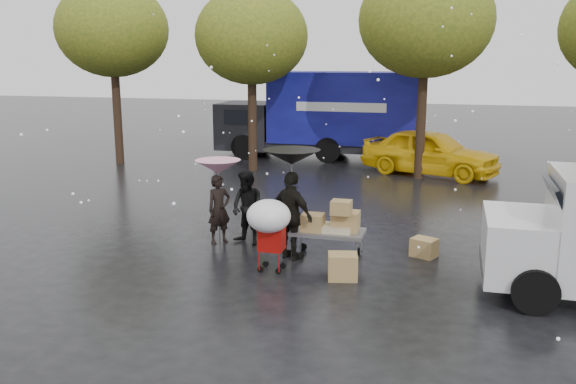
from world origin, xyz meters
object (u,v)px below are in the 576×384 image
(blue_truck, at_px, (326,115))
(person_pink, at_px, (219,209))
(shopping_cart, at_px, (269,220))
(vendor_cart, at_px, (332,224))
(yellow_taxi, at_px, (430,152))
(person_black, at_px, (292,216))

(blue_truck, bearing_deg, person_pink, -89.36)
(shopping_cart, xyz_separation_m, blue_truck, (-1.80, 13.79, 0.69))
(blue_truck, bearing_deg, vendor_cart, -77.58)
(vendor_cart, xyz_separation_m, shopping_cart, (-0.97, -1.21, 0.34))
(vendor_cart, xyz_separation_m, yellow_taxi, (1.55, 9.87, 0.09))
(person_pink, height_order, yellow_taxi, yellow_taxi)
(person_black, bearing_deg, person_pink, 8.88)
(shopping_cart, height_order, blue_truck, blue_truck)
(person_black, xyz_separation_m, vendor_cart, (0.79, 0.25, -0.19))
(vendor_cart, distance_m, yellow_taxi, 9.99)
(person_pink, xyz_separation_m, shopping_cart, (1.66, -1.62, 0.29))
(person_pink, relative_size, vendor_cart, 1.01)
(person_black, distance_m, yellow_taxi, 10.38)
(vendor_cart, xyz_separation_m, blue_truck, (-2.77, 12.58, 1.03))
(vendor_cart, bearing_deg, person_pink, 171.22)
(blue_truck, xyz_separation_m, yellow_taxi, (4.32, -2.71, -0.94))
(vendor_cart, height_order, yellow_taxi, yellow_taxi)
(person_black, relative_size, blue_truck, 0.22)
(person_pink, xyz_separation_m, yellow_taxi, (4.18, 9.46, 0.04))
(yellow_taxi, bearing_deg, person_black, -172.86)
(person_pink, bearing_deg, person_black, -69.52)
(vendor_cart, distance_m, shopping_cart, 1.59)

